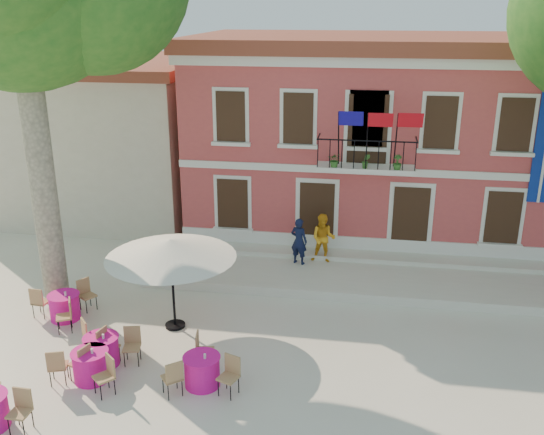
{
  "coord_description": "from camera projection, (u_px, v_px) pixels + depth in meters",
  "views": [
    {
      "loc": [
        2.07,
        -13.98,
        8.59
      ],
      "look_at": [
        -0.78,
        3.5,
        2.34
      ],
      "focal_mm": 40.0,
      "sensor_mm": 36.0,
      "label": 1
    }
  ],
  "objects": [
    {
      "name": "pedestrian_orange",
      "position": [
        323.0,
        238.0,
        20.37
      ],
      "size": [
        0.86,
        0.69,
        1.69
      ],
      "primitive_type": "imported",
      "rotation": [
        0.0,
        0.0,
        -0.06
      ],
      "color": "orange",
      "rests_on": "terrace"
    },
    {
      "name": "cafe_table_3",
      "position": [
        64.0,
        305.0,
        17.36
      ],
      "size": [
        1.68,
        1.87,
        0.95
      ],
      "color": "#EB1692",
      "rests_on": "ground"
    },
    {
      "name": "cafe_table_4",
      "position": [
        102.0,
        349.0,
        15.16
      ],
      "size": [
        1.78,
        1.83,
        0.95
      ],
      "color": "#EB1692",
      "rests_on": "ground"
    },
    {
      "name": "patio_umbrella",
      "position": [
        171.0,
        249.0,
        16.29
      ],
      "size": [
        3.55,
        3.55,
        2.64
      ],
      "color": "black",
      "rests_on": "ground"
    },
    {
      "name": "ground",
      "position": [
        280.0,
        344.0,
        16.18
      ],
      "size": [
        90.0,
        90.0,
        0.0
      ],
      "primitive_type": "plane",
      "color": "beige",
      "rests_on": "ground"
    },
    {
      "name": "pedestrian_navy",
      "position": [
        299.0,
        241.0,
        20.25
      ],
      "size": [
        0.68,
        0.56,
        1.61
      ],
      "primitive_type": "imported",
      "rotation": [
        0.0,
        0.0,
        2.81
      ],
      "color": "#0F1533",
      "rests_on": "terrace"
    },
    {
      "name": "cafe_table_1",
      "position": [
        202.0,
        369.0,
        14.32
      ],
      "size": [
        1.85,
        1.75,
        0.95
      ],
      "color": "#EB1692",
      "rests_on": "ground"
    },
    {
      "name": "cafe_table_0",
      "position": [
        91.0,
        364.0,
        14.53
      ],
      "size": [
        1.83,
        1.78,
        0.95
      ],
      "color": "#EB1692",
      "rests_on": "ground"
    },
    {
      "name": "neighbor_west",
      "position": [
        105.0,
        133.0,
        26.79
      ],
      "size": [
        9.4,
        9.4,
        6.4
      ],
      "color": "beige",
      "rests_on": "ground"
    },
    {
      "name": "terrace",
      "position": [
        360.0,
        276.0,
        19.93
      ],
      "size": [
        14.0,
        3.4,
        0.3
      ],
      "primitive_type": "cube",
      "color": "silver",
      "rests_on": "ground"
    },
    {
      "name": "main_building",
      "position": [
        368.0,
        133.0,
        23.92
      ],
      "size": [
        13.5,
        9.59,
        7.5
      ],
      "color": "#C74948",
      "rests_on": "ground"
    }
  ]
}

